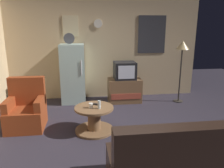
{
  "coord_description": "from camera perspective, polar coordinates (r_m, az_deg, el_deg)",
  "views": [
    {
      "loc": [
        -0.52,
        -3.44,
        1.89
      ],
      "look_at": [
        0.04,
        0.9,
        0.75
      ],
      "focal_mm": 34.68,
      "sensor_mm": 36.0,
      "label": 1
    }
  ],
  "objects": [
    {
      "name": "wine_glass",
      "position": [
        3.9,
        -3.41,
        -5.44
      ],
      "size": [
        0.05,
        0.05,
        0.15
      ],
      "primitive_type": "cylinder",
      "color": "silver",
      "rests_on": "coffee_table"
    },
    {
      "name": "armchair",
      "position": [
        4.53,
        -21.64,
        -6.52
      ],
      "size": [
        0.68,
        0.68,
        0.96
      ],
      "color": "maroon",
      "rests_on": "ground_plane"
    },
    {
      "name": "coffee_table",
      "position": [
        4.1,
        -4.7,
        -9.18
      ],
      "size": [
        0.72,
        0.72,
        0.48
      ],
      "color": "brown",
      "rests_on": "ground_plane"
    },
    {
      "name": "mug_ceramic_white",
      "position": [
        3.95,
        -5.62,
        -5.68
      ],
      "size": [
        0.08,
        0.08,
        0.09
      ],
      "primitive_type": "cylinder",
      "color": "silver",
      "rests_on": "coffee_table"
    },
    {
      "name": "fridge",
      "position": [
        5.64,
        -10.24,
        2.73
      ],
      "size": [
        0.6,
        0.62,
        1.77
      ],
      "color": "silver",
      "rests_on": "ground_plane"
    },
    {
      "name": "wall_with_art",
      "position": [
        5.94,
        -2.23,
        9.87
      ],
      "size": [
        5.2,
        0.12,
        2.8
      ],
      "color": "#D1B284",
      "rests_on": "ground_plane"
    },
    {
      "name": "remote_control",
      "position": [
        4.11,
        -4.07,
        -5.36
      ],
      "size": [
        0.15,
        0.11,
        0.02
      ],
      "primitive_type": "cube",
      "rotation": [
        0.0,
        0.0,
        -0.52
      ],
      "color": "black",
      "rests_on": "coffee_table"
    },
    {
      "name": "couch",
      "position": [
        2.86,
        17.71,
        -19.59
      ],
      "size": [
        1.7,
        0.8,
        0.92
      ],
      "color": "black",
      "rests_on": "ground_plane"
    },
    {
      "name": "ground_plane",
      "position": [
        3.96,
        1.16,
        -13.9
      ],
      "size": [
        12.0,
        12.0,
        0.0
      ],
      "primitive_type": "plane",
      "color": "#2D2833"
    },
    {
      "name": "tv_stand",
      "position": [
        5.68,
        3.3,
        -1.62
      ],
      "size": [
        0.84,
        0.53,
        0.61
      ],
      "color": "brown",
      "rests_on": "ground_plane"
    },
    {
      "name": "standing_lamp",
      "position": [
        5.74,
        18.04,
        8.56
      ],
      "size": [
        0.32,
        0.32,
        1.59
      ],
      "color": "#332D28",
      "rests_on": "ground_plane"
    },
    {
      "name": "crt_tv",
      "position": [
        5.56,
        3.35,
        3.6
      ],
      "size": [
        0.54,
        0.51,
        0.44
      ],
      "color": "black",
      "rests_on": "tv_stand"
    }
  ]
}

